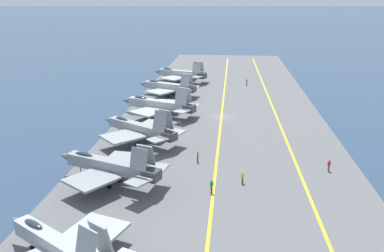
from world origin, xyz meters
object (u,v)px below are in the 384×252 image
(parked_jet_sixth, at_px, (180,74))
(crew_green_vest, at_px, (212,186))
(parked_jet_second, at_px, (109,166))
(crew_red_vest, at_px, (329,165))
(parked_jet_nearest, at_px, (59,247))
(parked_jet_fourth, at_px, (158,105))
(parked_jet_fifth, at_px, (167,87))
(crew_yellow_vest, at_px, (243,177))
(crew_blue_vest, at_px, (247,82))
(parked_jet_third, at_px, (139,128))
(crew_brown_vest, at_px, (198,156))

(parked_jet_sixth, height_order, crew_green_vest, parked_jet_sixth)
(parked_jet_second, height_order, crew_red_vest, parked_jet_second)
(parked_jet_second, xyz_separation_m, crew_green_vest, (-1.13, -13.27, -1.62))
(parked_jet_nearest, xyz_separation_m, parked_jet_fourth, (49.34, 0.13, -0.01))
(parked_jet_second, relative_size, crew_green_vest, 8.79)
(parked_jet_second, height_order, parked_jet_fifth, parked_jet_second)
(parked_jet_sixth, bearing_deg, crew_yellow_vest, -165.72)
(parked_jet_nearest, height_order, crew_green_vest, parked_jet_nearest)
(parked_jet_nearest, bearing_deg, crew_blue_vest, -12.98)
(parked_jet_nearest, relative_size, crew_green_vest, 8.22)
(parked_jet_nearest, bearing_deg, parked_jet_fourth, 0.15)
(crew_red_vest, relative_size, crew_blue_vest, 0.95)
(parked_jet_fourth, relative_size, crew_green_vest, 9.47)
(crew_green_vest, bearing_deg, crew_yellow_vest, -50.87)
(parked_jet_nearest, bearing_deg, parked_jet_third, 0.72)
(parked_jet_third, height_order, parked_jet_fifth, parked_jet_third)
(parked_jet_fourth, distance_m, crew_red_vest, 37.90)
(parked_jet_fourth, xyz_separation_m, crew_blue_vest, (31.59, -18.78, -1.34))
(parked_jet_fourth, distance_m, crew_brown_vest, 25.69)
(parked_jet_third, distance_m, crew_red_vest, 30.14)
(parked_jet_third, height_order, crew_green_vest, parked_jet_third)
(parked_jet_fourth, height_order, crew_red_vest, parked_jet_fourth)
(parked_jet_fifth, distance_m, crew_yellow_vest, 50.25)
(parked_jet_nearest, bearing_deg, parked_jet_fifth, 0.83)
(crew_brown_vest, bearing_deg, crew_yellow_vest, -135.05)
(parked_jet_fourth, bearing_deg, parked_jet_nearest, -179.85)
(parked_jet_second, bearing_deg, crew_green_vest, -94.87)
(crew_brown_vest, distance_m, crew_blue_vest, 55.87)
(parked_jet_third, bearing_deg, crew_brown_vest, -125.68)
(parked_jet_sixth, xyz_separation_m, crew_yellow_vest, (-64.64, -16.45, -1.38))
(crew_red_vest, relative_size, crew_yellow_vest, 0.98)
(parked_jet_second, xyz_separation_m, parked_jet_fifth, (49.15, 0.18, -0.27))
(parked_jet_second, xyz_separation_m, parked_jet_third, (15.86, -0.36, -0.08))
(parked_jet_fifth, distance_m, crew_green_vest, 52.07)
(crew_blue_vest, distance_m, crew_green_vest, 65.03)
(parked_jet_nearest, height_order, parked_jet_fourth, parked_jet_nearest)
(crew_blue_vest, relative_size, crew_green_vest, 1.01)
(parked_jet_nearest, xyz_separation_m, crew_red_vest, (24.40, -28.38, -1.40))
(parked_jet_second, distance_m, crew_brown_vest, 13.73)
(parked_jet_third, distance_m, parked_jet_fifth, 33.30)
(parked_jet_third, distance_m, crew_green_vest, 21.39)
(crew_red_vest, xyz_separation_m, crew_brown_vest, (1.34, 18.44, 0.00))
(crew_red_vest, height_order, crew_yellow_vest, crew_yellow_vest)
(parked_jet_sixth, distance_m, crew_red_vest, 66.04)
(crew_brown_vest, relative_size, crew_blue_vest, 0.95)
(crew_blue_vest, bearing_deg, parked_jet_nearest, 167.02)
(parked_jet_sixth, distance_m, crew_blue_vest, 19.04)
(parked_jet_second, distance_m, crew_green_vest, 13.42)
(parked_jet_third, relative_size, parked_jet_sixth, 0.94)
(parked_jet_nearest, distance_m, crew_green_vest, 20.49)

